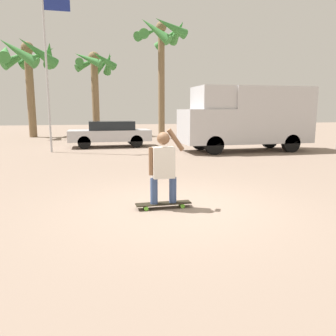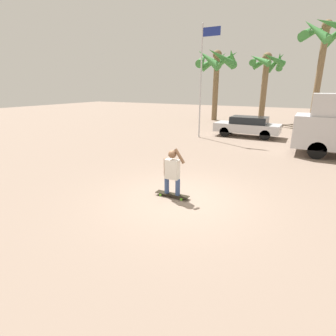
# 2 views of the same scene
# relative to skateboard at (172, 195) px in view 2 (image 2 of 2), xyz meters

# --- Properties ---
(ground_plane) EXTENTS (80.00, 80.00, 0.00)m
(ground_plane) POSITION_rel_skateboard_xyz_m (0.33, -0.04, -0.08)
(ground_plane) COLOR gray
(skateboard) EXTENTS (1.07, 0.24, 0.10)m
(skateboard) POSITION_rel_skateboard_xyz_m (0.00, 0.00, 0.00)
(skateboard) COLOR black
(skateboard) RESTS_ON ground_plane
(person_skateboarder) EXTENTS (0.69, 0.24, 1.44)m
(person_skateboarder) POSITION_rel_skateboard_xyz_m (-0.00, 0.00, 0.78)
(person_skateboarder) COLOR #384C7A
(person_skateboarder) RESTS_ON skateboard
(parked_car_silver) EXTENTS (4.17, 1.71, 1.33)m
(parked_car_silver) POSITION_rel_skateboard_xyz_m (-0.25, 11.38, 0.63)
(parked_car_silver) COLOR black
(parked_car_silver) RESTS_ON ground_plane
(palm_tree_near_van) EXTENTS (3.63, 3.65, 7.71)m
(palm_tree_near_van) POSITION_rel_skateboard_xyz_m (3.45, 15.81, 6.22)
(palm_tree_near_van) COLOR brown
(palm_tree_near_van) RESTS_ON ground_plane
(palm_tree_center_background) EXTENTS (3.24, 3.40, 6.17)m
(palm_tree_center_background) POSITION_rel_skateboard_xyz_m (-0.69, 19.53, 4.74)
(palm_tree_center_background) COLOR brown
(palm_tree_center_background) RESTS_ON ground_plane
(palm_tree_far_left) EXTENTS (4.27, 4.49, 6.72)m
(palm_tree_far_left) POSITION_rel_skateboard_xyz_m (-5.17, 19.13, 5.28)
(palm_tree_far_left) COLOR brown
(palm_tree_far_left) RESTS_ON ground_plane
(flagpole) EXTENTS (1.17, 0.12, 6.81)m
(flagpole) POSITION_rel_skateboard_xyz_m (-2.92, 9.65, 3.82)
(flagpole) COLOR #B7B7BC
(flagpole) RESTS_ON ground_plane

